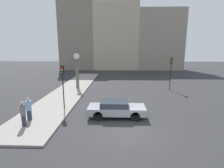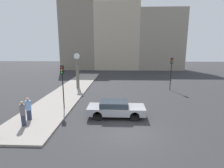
{
  "view_description": "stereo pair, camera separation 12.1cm",
  "coord_description": "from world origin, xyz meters",
  "px_view_note": "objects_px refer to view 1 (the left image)",
  "views": [
    {
      "loc": [
        -0.71,
        -10.32,
        5.25
      ],
      "look_at": [
        -1.3,
        6.96,
        1.68
      ],
      "focal_mm": 28.0,
      "sensor_mm": 36.0,
      "label": 1
    },
    {
      "loc": [
        -0.59,
        -10.31,
        5.25
      ],
      "look_at": [
        -1.3,
        6.96,
        1.68
      ],
      "focal_mm": 28.0,
      "sensor_mm": 36.0,
      "label": 2
    }
  ],
  "objects_px": {
    "traffic_light_near": "(63,78)",
    "pedestrian_blue_stripe": "(29,109)",
    "sedan_car": "(116,109)",
    "street_clock": "(77,72)",
    "pedestrian_grey_jacket": "(23,114)",
    "traffic_light_far": "(171,67)"
  },
  "relations": [
    {
      "from": "traffic_light_far",
      "to": "street_clock",
      "type": "relative_size",
      "value": 0.9
    },
    {
      "from": "traffic_light_near",
      "to": "sedan_car",
      "type": "bearing_deg",
      "value": -17.18
    },
    {
      "from": "traffic_light_near",
      "to": "pedestrian_blue_stripe",
      "type": "xyz_separation_m",
      "value": [
        -1.78,
        -2.49,
        -1.86
      ]
    },
    {
      "from": "street_clock",
      "to": "pedestrian_grey_jacket",
      "type": "height_order",
      "value": "street_clock"
    },
    {
      "from": "street_clock",
      "to": "traffic_light_near",
      "type": "bearing_deg",
      "value": -85.4
    },
    {
      "from": "street_clock",
      "to": "pedestrian_blue_stripe",
      "type": "relative_size",
      "value": 2.75
    },
    {
      "from": "sedan_car",
      "to": "traffic_light_near",
      "type": "bearing_deg",
      "value": 162.82
    },
    {
      "from": "traffic_light_near",
      "to": "pedestrian_grey_jacket",
      "type": "distance_m",
      "value": 4.29
    },
    {
      "from": "traffic_light_far",
      "to": "street_clock",
      "type": "distance_m",
      "value": 11.83
    },
    {
      "from": "traffic_light_far",
      "to": "pedestrian_grey_jacket",
      "type": "distance_m",
      "value": 17.06
    },
    {
      "from": "traffic_light_near",
      "to": "pedestrian_blue_stripe",
      "type": "relative_size",
      "value": 2.27
    },
    {
      "from": "traffic_light_near",
      "to": "traffic_light_far",
      "type": "distance_m",
      "value": 13.5
    },
    {
      "from": "sedan_car",
      "to": "traffic_light_near",
      "type": "xyz_separation_m",
      "value": [
        -4.49,
        1.39,
        2.14
      ]
    },
    {
      "from": "traffic_light_near",
      "to": "pedestrian_blue_stripe",
      "type": "height_order",
      "value": "traffic_light_near"
    },
    {
      "from": "sedan_car",
      "to": "pedestrian_blue_stripe",
      "type": "bearing_deg",
      "value": -170.03
    },
    {
      "from": "traffic_light_far",
      "to": "pedestrian_blue_stripe",
      "type": "distance_m",
      "value": 16.53
    },
    {
      "from": "traffic_light_far",
      "to": "street_clock",
      "type": "xyz_separation_m",
      "value": [
        -11.81,
        0.34,
        -0.65
      ]
    },
    {
      "from": "pedestrian_blue_stripe",
      "to": "pedestrian_grey_jacket",
      "type": "distance_m",
      "value": 1.05
    },
    {
      "from": "traffic_light_near",
      "to": "street_clock",
      "type": "bearing_deg",
      "value": 94.6
    },
    {
      "from": "street_clock",
      "to": "pedestrian_blue_stripe",
      "type": "distance_m",
      "value": 10.56
    },
    {
      "from": "pedestrian_blue_stripe",
      "to": "pedestrian_grey_jacket",
      "type": "xyz_separation_m",
      "value": [
        0.16,
        -1.04,
        0.04
      ]
    },
    {
      "from": "sedan_car",
      "to": "pedestrian_grey_jacket",
      "type": "xyz_separation_m",
      "value": [
        -6.11,
        -2.14,
        0.32
      ]
    }
  ]
}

